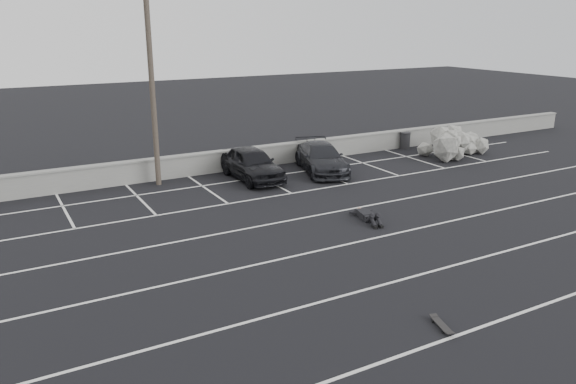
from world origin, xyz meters
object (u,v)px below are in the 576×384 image
car_right (321,158)px  riprap_pile (458,148)px  utility_pole (152,84)px  skateboard (442,325)px  person (365,211)px  trash_bin (405,140)px  car_left (252,163)px

car_right → riprap_pile: 8.49m
utility_pole → skateboard: size_ratio=11.14×
person → skateboard: size_ratio=3.24×
utility_pole → skateboard: utility_pole is taller
car_right → utility_pole: size_ratio=0.52×
trash_bin → riprap_pile: riprap_pile is taller
utility_pole → person: 10.88m
trash_bin → skateboard: (-12.54, -16.15, -0.42)m
trash_bin → utility_pole: bearing=-178.5°
car_left → trash_bin: (10.74, 1.64, -0.26)m
utility_pole → car_right: bearing=-11.9°
utility_pole → riprap_pile: size_ratio=1.82×
car_left → riprap_pile: 12.15m
car_left → skateboard: 14.63m
utility_pole → riprap_pile: bearing=-8.7°
trash_bin → person: (-9.34, -8.70, -0.25)m
car_right → trash_bin: 7.39m
riprap_pile → utility_pole: bearing=171.3°
car_left → utility_pole: size_ratio=0.49×
skateboard → car_right: bearing=85.0°
car_left → riprap_pile: size_ratio=0.90×
utility_pole → trash_bin: (14.88, 0.40, -4.08)m
riprap_pile → car_right: bearing=174.4°
trash_bin → riprap_pile: size_ratio=0.20×
riprap_pile → person: 12.18m
riprap_pile → person: bearing=-151.4°
car_left → car_right: (3.64, -0.40, -0.08)m
car_right → car_left: bearing=-169.3°
car_right → trash_bin: bearing=33.1°
car_left → utility_pole: (-4.15, 1.24, 3.82)m
car_right → utility_pole: 8.86m
trash_bin → skateboard: bearing=-127.8°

